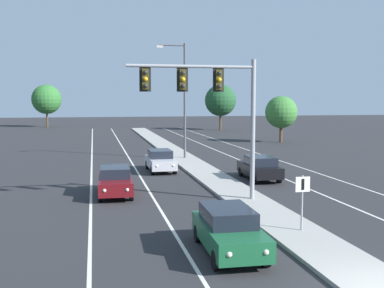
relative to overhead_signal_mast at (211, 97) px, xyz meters
The scene contains 15 objects.
median_island 8.27m from the overhead_signal_mast, 71.74° to the left, with size 2.40×110.00×0.15m, color #9E9B93.
lane_stripe_oncoming_center 14.33m from the overhead_signal_mast, 101.87° to the left, with size 0.14×100.00×0.01m, color silver.
lane_stripe_receding_center 15.57m from the overhead_signal_mast, 62.79° to the left, with size 0.14×100.00×0.01m, color silver.
edge_stripe_left 15.31m from the overhead_signal_mast, 114.91° to the left, with size 0.14×100.00×0.01m, color silver.
edge_stripe_right 17.25m from the overhead_signal_mast, 52.46° to the left, with size 0.14×100.00×0.01m, color silver.
overhead_signal_mast is the anchor object (origin of this frame).
median_sign_post 7.51m from the overhead_signal_mast, 70.08° to the right, with size 0.60×0.10×2.20m.
street_lamp_median 17.65m from the overhead_signal_mast, 84.02° to the left, with size 2.58×0.28×10.00m.
car_oncoming_green 9.05m from the overhead_signal_mast, 99.54° to the right, with size 1.91×4.50×1.58m.
car_oncoming_darkred 7.26m from the overhead_signal_mast, 147.05° to the left, with size 1.93×4.51×1.58m.
car_oncoming_silver 12.13m from the overhead_signal_mast, 95.24° to the left, with size 1.84×4.48×1.58m.
car_receding_black 9.16m from the overhead_signal_mast, 51.71° to the left, with size 1.87×4.49×1.58m.
tree_far_right_c 56.89m from the overhead_signal_mast, 74.20° to the left, with size 5.36×5.36×7.75m.
tree_far_left_a 71.13m from the overhead_signal_mast, 101.70° to the left, with size 5.55×5.55×8.03m.
tree_far_right_b 35.28m from the overhead_signal_mast, 61.70° to the left, with size 3.94×3.94×5.71m.
Camera 1 is at (-7.78, -10.98, 5.35)m, focal length 43.94 mm.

